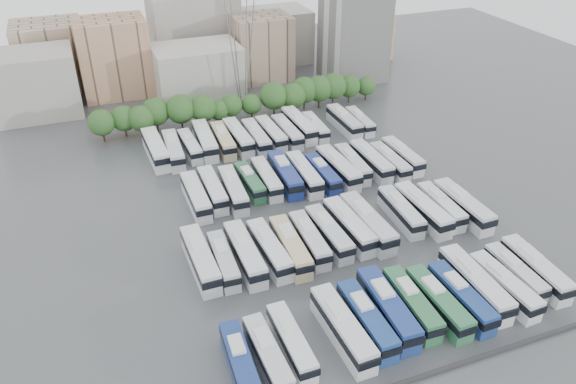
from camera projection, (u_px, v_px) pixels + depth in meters
name	position (u px, v px, depth m)	size (l,w,h in m)	color
ground	(323.00, 220.00, 90.41)	(220.00, 220.00, 0.00)	#424447
parapet	(441.00, 370.00, 64.01)	(56.00, 0.50, 0.50)	#2D2D30
tree_line	(244.00, 101.00, 121.63)	(65.09, 7.44, 7.82)	black
city_buildings	(181.00, 50.00, 141.22)	(102.00, 35.00, 20.00)	#9E998E
apartment_tower	(354.00, 27.00, 140.16)	(14.00, 14.00, 26.00)	silver
electricity_pylon	(240.00, 25.00, 121.07)	(9.00, 6.91, 33.83)	slate
bus_r0_s0	(240.00, 363.00, 62.99)	(2.97, 11.38, 3.54)	navy
bus_r0_s1	(268.00, 356.00, 63.95)	(2.72, 11.39, 3.56)	silver
bus_r0_s2	(291.00, 342.00, 65.76)	(2.48, 11.24, 3.53)	silver
bus_r0_s4	(343.00, 328.00, 67.27)	(3.18, 13.12, 4.10)	silver
bus_r0_s5	(367.00, 320.00, 68.63)	(2.74, 12.27, 3.85)	navy
bus_r0_s6	(387.00, 308.00, 70.18)	(3.51, 13.30, 4.13)	navy
bus_r0_s7	(412.00, 303.00, 71.18)	(3.13, 12.03, 3.74)	#2F6F43
bus_r0_s8	(438.00, 302.00, 71.30)	(2.76, 12.13, 3.80)	#307048
bus_r0_s9	(461.00, 297.00, 72.13)	(2.78, 12.03, 3.76)	navy
bus_r0_s10	(475.00, 283.00, 74.08)	(3.17, 13.43, 4.20)	silver
bus_r0_s11	(504.00, 285.00, 74.08)	(3.09, 12.05, 3.75)	silver
bus_r0_s12	(515.00, 273.00, 76.53)	(2.48, 10.93, 3.42)	silver
bus_r0_s13	(535.00, 269.00, 76.93)	(3.14, 12.45, 3.88)	silver
bus_r1_s0	(200.00, 259.00, 78.60)	(3.07, 13.13, 4.11)	silver
bus_r1_s1	(223.00, 260.00, 78.80)	(2.84, 11.28, 3.52)	silver
bus_r1_s2	(245.00, 253.00, 79.68)	(2.84, 12.93, 4.05)	silver
bus_r1_s3	(269.00, 249.00, 80.66)	(3.17, 12.42, 3.87)	silver
bus_r1_s4	(290.00, 246.00, 81.20)	(3.19, 12.58, 3.92)	beige
bus_r1_s5	(309.00, 239.00, 82.84)	(2.99, 11.92, 3.71)	silver
bus_r1_s6	(329.00, 233.00, 84.13)	(2.97, 12.21, 3.81)	silver
bus_r1_s7	(349.00, 226.00, 85.55)	(3.31, 12.87, 4.01)	white
bus_r1_s8	(367.00, 223.00, 86.07)	(3.28, 13.69, 4.28)	silver
bus_r1_s10	(401.00, 211.00, 89.28)	(3.16, 11.96, 3.72)	silver
bus_r1_s11	(422.00, 209.00, 89.43)	(3.26, 13.08, 4.08)	white
bus_r1_s12	(441.00, 206.00, 90.67)	(2.80, 11.58, 3.62)	silver
bus_r1_s13	(463.00, 206.00, 90.30)	(3.06, 13.12, 4.10)	silver
bus_r2_s1	(196.00, 196.00, 93.00)	(2.71, 12.38, 3.88)	silver
bus_r2_s2	(213.00, 189.00, 94.93)	(2.75, 12.12, 3.80)	silver
bus_r2_s3	(233.00, 189.00, 94.81)	(3.30, 12.47, 3.88)	silver
bus_r2_s4	(250.00, 182.00, 97.47)	(2.68, 11.03, 3.44)	#2B6641
bus_r2_s5	(266.00, 178.00, 98.19)	(2.92, 11.79, 3.68)	silver
bus_r2_s6	(285.00, 174.00, 99.11)	(3.50, 13.14, 4.08)	navy
bus_r2_s7	(304.00, 174.00, 99.31)	(3.05, 12.59, 3.93)	silver
bus_r2_s8	(323.00, 174.00, 99.77)	(2.55, 11.32, 3.55)	navy
bus_r2_s9	(338.00, 168.00, 101.10)	(3.43, 13.16, 4.09)	silver
bus_r2_s10	(352.00, 164.00, 102.74)	(3.05, 11.83, 3.68)	silver
bus_r2_s11	(371.00, 161.00, 103.45)	(2.92, 12.70, 3.98)	silver
bus_r2_s12	(390.00, 162.00, 103.46)	(2.66, 11.75, 3.68)	silver
bus_r2_s13	(402.00, 156.00, 105.43)	(2.79, 11.81, 3.69)	silver
bus_r3_s0	(156.00, 149.00, 107.20)	(3.42, 13.77, 4.29)	white
bus_r3_s1	(173.00, 150.00, 107.22)	(3.36, 12.79, 3.98)	silver
bus_r3_s2	(190.00, 146.00, 109.14)	(2.83, 11.20, 3.49)	white
bus_r3_s3	(205.00, 140.00, 110.50)	(3.61, 13.53, 4.20)	white
bus_r3_s4	(223.00, 140.00, 110.95)	(3.12, 12.32, 3.84)	beige
bus_r3_s5	(238.00, 137.00, 111.99)	(3.12, 12.91, 4.03)	silver
bus_r3_s6	(256.00, 137.00, 112.07)	(2.82, 12.41, 3.89)	silver
bus_r3_s7	(271.00, 133.00, 113.58)	(3.04, 12.29, 3.83)	silver
bus_r3_s8	(287.00, 132.00, 114.09)	(2.79, 12.24, 3.83)	silver
bus_r3_s9	(299.00, 125.00, 116.68)	(3.24, 13.31, 4.15)	white
bus_r3_s10	(315.00, 127.00, 116.70)	(2.77, 10.89, 3.39)	silver
bus_r3_s12	(344.00, 121.00, 118.46)	(2.84, 12.63, 3.96)	silver
bus_r3_s13	(360.00, 121.00, 119.19)	(2.78, 10.86, 3.38)	silver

